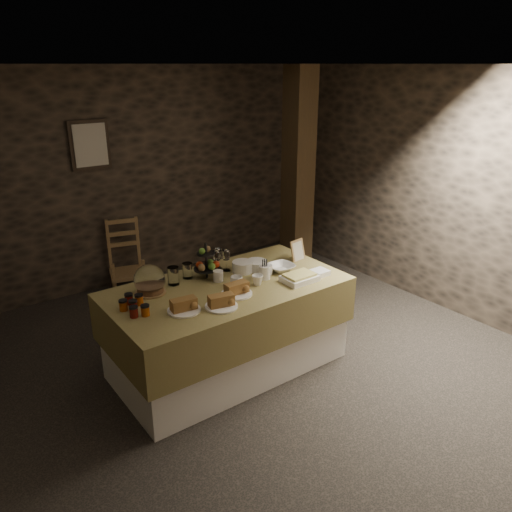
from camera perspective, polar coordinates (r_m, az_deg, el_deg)
ground_plane at (r=4.59m, az=-3.55°, el=-13.46°), size 5.50×5.00×0.01m
room_shell at (r=3.92m, az=-4.06°, el=5.69°), size 5.52×5.02×2.60m
buffet_table at (r=4.47m, az=-3.24°, el=-7.41°), size 2.06×1.09×0.81m
chair at (r=6.26m, az=-14.79°, el=-0.35°), size 0.50×0.48×0.68m
timber_column at (r=6.28m, az=4.82°, el=9.10°), size 0.30×0.30×2.60m
framed_picture at (r=6.02m, az=-18.45°, el=11.95°), size 0.45×0.04×0.55m
plate_stack_a at (r=4.57m, az=-1.55°, el=-1.23°), size 0.19×0.19×0.10m
plate_stack_b at (r=4.62m, az=0.02°, el=-1.04°), size 0.20×0.20×0.08m
cutlery_holder at (r=4.42m, az=0.99°, el=-1.87°), size 0.10×0.10×0.12m
cup_a at (r=4.29m, az=-2.25°, el=-2.89°), size 0.14×0.14×0.09m
cup_b at (r=4.30m, az=0.16°, el=-2.76°), size 0.11×0.11×0.09m
mug_c at (r=4.39m, az=-4.35°, el=-2.28°), size 0.09×0.09×0.09m
mug_d at (r=4.52m, az=1.37°, el=-1.57°), size 0.08×0.08×0.09m
bowl at (r=4.61m, az=2.89°, el=-1.32°), size 0.25×0.25×0.06m
cake_dome at (r=4.22m, az=-12.06°, el=-2.86°), size 0.26×0.26×0.26m
fruit_stand at (r=4.43m, az=-5.60°, el=-0.95°), size 0.23×0.23×0.33m
bread_platter_left at (r=3.90m, az=-8.25°, el=-5.72°), size 0.26×0.26×0.11m
bread_platter_center at (r=3.93m, az=-4.00°, el=-5.32°), size 0.26×0.26×0.11m
bread_platter_right at (r=4.13m, az=-2.23°, el=-3.90°), size 0.26×0.26×0.11m
jam_jars at (r=3.99m, az=-13.78°, el=-5.56°), size 0.20×0.32×0.07m
tart_dish at (r=4.40m, az=4.99°, el=-2.48°), size 0.30×0.22×0.07m
square_dish at (r=4.55m, az=7.33°, el=-1.87°), size 0.14×0.14×0.04m
menu_frame at (r=4.85m, az=4.79°, el=0.58°), size 0.18×0.09×0.22m
storage_jar_a at (r=4.36m, az=-9.44°, el=-2.25°), size 0.10×0.10×0.16m
storage_jar_b at (r=4.47m, az=-7.84°, el=-1.66°), size 0.09×0.09×0.14m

